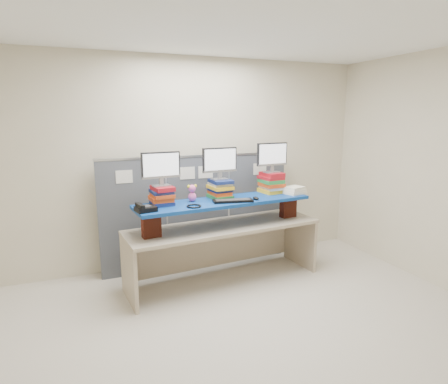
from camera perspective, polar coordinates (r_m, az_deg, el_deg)
name	(u,v)px	position (r m, az deg, el deg)	size (l,w,h in m)	color
room	(258,189)	(3.30, 5.28, 0.48)	(5.00, 4.00, 2.80)	beige
cubicle_partition	(198,211)	(5.06, -3.94, -2.92)	(2.60, 0.06, 1.53)	#464A53
desk	(224,237)	(4.61, 0.00, -6.80)	(2.44, 0.92, 0.73)	#B7A58C
brick_pier_left	(151,225)	(4.16, -11.03, -4.98)	(0.20, 0.11, 0.27)	maroon
brick_pier_right	(288,207)	(4.96, 9.74, -2.25)	(0.20, 0.11, 0.27)	maroon
blue_board	(224,202)	(4.49, 0.00, -1.49)	(2.14, 0.54, 0.04)	navy
book_stack_left	(162,196)	(4.31, -9.46, -0.53)	(0.27, 0.32, 0.21)	navy
book_stack_center	(220,189)	(4.57, -0.60, 0.47)	(0.27, 0.33, 0.23)	#24873A
book_stack_right	(271,183)	(4.94, 7.21, 1.43)	(0.29, 0.34, 0.27)	yellow
monitor_left	(161,167)	(4.25, -9.59, 3.81)	(0.45, 0.14, 0.39)	#949398
monitor_center	(220,161)	(4.52, -0.65, 4.68)	(0.45, 0.14, 0.39)	#949398
monitor_right	(272,156)	(4.89, 7.35, 5.51)	(0.45, 0.14, 0.39)	#949398
keyboard	(233,201)	(4.40, 1.37, -1.33)	(0.49, 0.24, 0.03)	black
mouse	(256,198)	(4.52, 4.87, -0.95)	(0.06, 0.12, 0.04)	black
desk_phone	(145,208)	(4.05, -11.95, -2.45)	(0.23, 0.22, 0.09)	black
headset	(194,206)	(4.17, -4.60, -2.16)	(0.17, 0.17, 0.02)	black
plush_toy	(192,193)	(4.42, -4.87, -0.13)	(0.12, 0.09, 0.20)	pink
binder_stack	(295,190)	(4.94, 10.70, 0.26)	(0.31, 0.28, 0.09)	white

